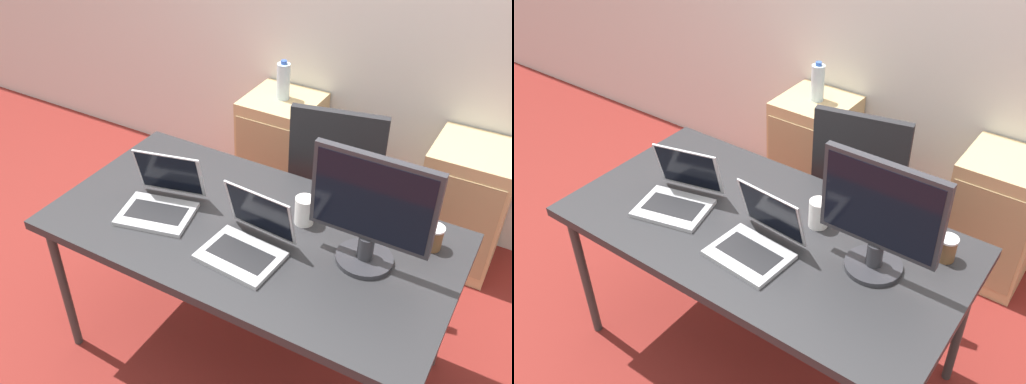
# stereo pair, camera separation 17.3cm
# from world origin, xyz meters

# --- Properties ---
(ground_plane) EXTENTS (14.00, 14.00, 0.00)m
(ground_plane) POSITION_xyz_m (0.00, 0.00, 0.00)
(ground_plane) COLOR maroon
(wall_back) EXTENTS (10.00, 0.05, 2.60)m
(wall_back) POSITION_xyz_m (0.00, 1.42, 1.30)
(wall_back) COLOR silver
(wall_back) RESTS_ON ground_plane
(desk) EXTENTS (1.64, 0.86, 0.77)m
(desk) POSITION_xyz_m (0.00, 0.00, 0.72)
(desk) COLOR #28282B
(desk) RESTS_ON ground_plane
(office_chair) EXTENTS (0.57, 0.61, 1.05)m
(office_chair) POSITION_xyz_m (0.07, 0.77, 0.39)
(office_chair) COLOR #232326
(office_chair) RESTS_ON ground_plane
(cabinet_left) EXTENTS (0.43, 0.42, 0.72)m
(cabinet_left) POSITION_xyz_m (-0.48, 1.18, 0.36)
(cabinet_left) COLOR tan
(cabinet_left) RESTS_ON ground_plane
(cabinet_right) EXTENTS (0.43, 0.42, 0.72)m
(cabinet_right) POSITION_xyz_m (0.64, 1.18, 0.36)
(cabinet_right) COLOR tan
(cabinet_right) RESTS_ON ground_plane
(water_bottle) EXTENTS (0.08, 0.08, 0.23)m
(water_bottle) POSITION_xyz_m (-0.48, 1.18, 0.83)
(water_bottle) COLOR silver
(water_bottle) RESTS_ON cabinet_left
(laptop_left) EXTENTS (0.34, 0.34, 0.23)m
(laptop_left) POSITION_xyz_m (-0.38, -0.08, 0.82)
(laptop_left) COLOR #ADADB2
(laptop_left) RESTS_ON desk
(laptop_right) EXTENTS (0.31, 0.30, 0.23)m
(laptop_right) POSITION_xyz_m (0.06, -0.13, 0.82)
(laptop_right) COLOR #ADADB2
(laptop_right) RESTS_ON desk
(monitor) EXTENTS (0.45, 0.21, 0.46)m
(monitor) POSITION_xyz_m (0.47, 0.05, 1.00)
(monitor) COLOR #2D2D33
(monitor) RESTS_ON desk
(coffee_cup_white) EXTENTS (0.08, 0.08, 0.12)m
(coffee_cup_white) POSITION_xyz_m (0.17, 0.14, 0.83)
(coffee_cup_white) COLOR white
(coffee_cup_white) RESTS_ON desk
(coffee_cup_brown) EXTENTS (0.07, 0.07, 0.10)m
(coffee_cup_brown) POSITION_xyz_m (0.66, 0.25, 0.82)
(coffee_cup_brown) COLOR brown
(coffee_cup_brown) RESTS_ON desk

